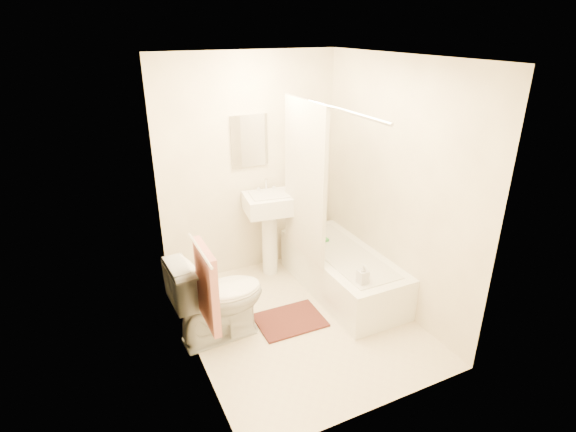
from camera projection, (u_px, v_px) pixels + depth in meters
name	position (u px, v px, depth m)	size (l,w,h in m)	color
floor	(299.00, 321.00, 4.32)	(2.40, 2.40, 0.00)	beige
ceiling	(302.00, 57.00, 3.37)	(2.40, 2.40, 0.00)	white
wall_back	(250.00, 168.00, 4.84)	(2.00, 0.02, 2.40)	beige
wall_left	(185.00, 226.00, 3.44)	(0.02, 2.40, 2.40)	beige
wall_right	(395.00, 188.00, 4.24)	(0.02, 2.40, 2.40)	beige
mirror	(250.00, 141.00, 4.70)	(0.40, 0.03, 0.55)	white
curtain_rod	(328.00, 106.00, 3.73)	(0.03, 0.03, 1.70)	silver
shower_curtain	(305.00, 181.00, 4.37)	(0.04, 0.80, 1.55)	silver
towel_bar	(200.00, 250.00, 3.29)	(0.02, 0.02, 0.60)	silver
towel	(207.00, 286.00, 3.43)	(0.06, 0.45, 0.66)	#CC7266
toilet_paper	(195.00, 273.00, 3.77)	(0.12, 0.12, 0.11)	white
toilet	(218.00, 298.00, 3.95)	(0.47, 0.83, 0.82)	white
sink	(270.00, 231.00, 4.94)	(0.53, 0.43, 1.04)	white
bathtub	(342.00, 271.00, 4.74)	(0.69, 1.57, 0.44)	white
bath_mat	(290.00, 320.00, 4.31)	(0.63, 0.47, 0.02)	#512E21
soap_bottle	(363.00, 274.00, 4.07)	(0.09, 0.09, 0.20)	white
scrub_brush	(322.00, 238.00, 4.94)	(0.06, 0.20, 0.04)	green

